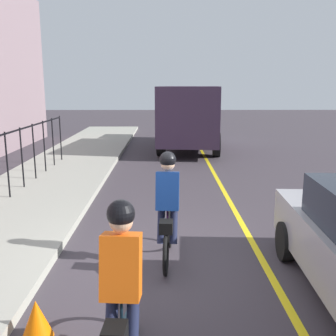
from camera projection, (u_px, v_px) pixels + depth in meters
ground_plane at (165, 266)px, 6.23m from camera, size 80.00×80.00×0.00m
lane_line_centre at (265, 265)px, 6.24m from camera, size 36.00×0.12×0.01m
cyclist_lead at (168, 208)px, 6.20m from camera, size 1.71×0.38×1.83m
cyclist_follow at (122, 294)px, 3.65m from camera, size 1.71×0.38×1.83m
box_truck_background at (191, 115)px, 17.32m from camera, size 6.91×3.07×2.78m
traffic_cone_near at (36, 319)px, 4.42m from camera, size 0.36×0.36×0.46m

